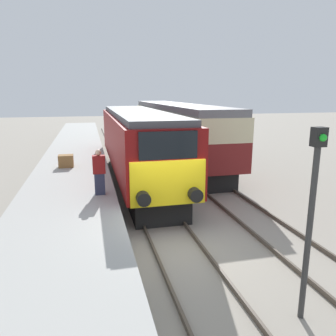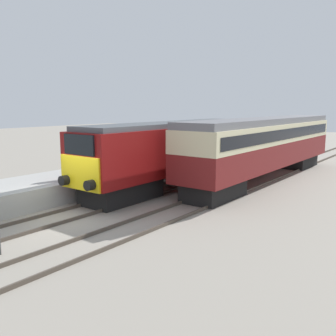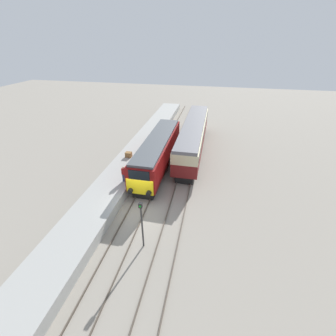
% 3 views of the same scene
% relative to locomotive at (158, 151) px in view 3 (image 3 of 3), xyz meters
% --- Properties ---
extents(ground_plane, '(120.00, 120.00, 0.00)m').
position_rel_locomotive_xyz_m(ground_plane, '(0.00, -7.65, -2.07)').
color(ground_plane, gray).
extents(platform_left, '(3.50, 50.00, 1.01)m').
position_rel_locomotive_xyz_m(platform_left, '(-3.30, 0.35, -1.57)').
color(platform_left, '#A8A8A3').
rests_on(platform_left, ground_plane).
extents(rails_near_track, '(1.51, 60.00, 0.14)m').
position_rel_locomotive_xyz_m(rails_near_track, '(0.00, -2.65, -2.00)').
color(rails_near_track, '#4C4238').
rests_on(rails_near_track, ground_plane).
extents(rails_far_track, '(1.50, 60.00, 0.14)m').
position_rel_locomotive_xyz_m(rails_far_track, '(3.40, -2.65, -2.00)').
color(rails_far_track, '#4C4238').
rests_on(rails_far_track, ground_plane).
extents(locomotive, '(2.70, 13.71, 3.71)m').
position_rel_locomotive_xyz_m(locomotive, '(0.00, 0.00, 0.00)').
color(locomotive, black).
rests_on(locomotive, ground_plane).
extents(passenger_carriage, '(2.75, 16.95, 3.87)m').
position_rel_locomotive_xyz_m(passenger_carriage, '(3.40, 5.25, 0.27)').
color(passenger_carriage, black).
rests_on(passenger_carriage, ground_plane).
extents(person_on_platform, '(0.44, 0.26, 1.63)m').
position_rel_locomotive_xyz_m(person_on_platform, '(-2.11, -4.94, -0.25)').
color(person_on_platform, '#2D334C').
rests_on(person_on_platform, platform_left).
extents(signal_post, '(0.24, 0.28, 3.96)m').
position_rel_locomotive_xyz_m(signal_post, '(1.70, -11.34, 0.28)').
color(signal_post, '#333333').
rests_on(signal_post, ground_plane).
extents(luggage_crate, '(0.70, 0.56, 0.60)m').
position_rel_locomotive_xyz_m(luggage_crate, '(-3.56, 0.02, -0.76)').
color(luggage_crate, olive).
rests_on(luggage_crate, platform_left).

